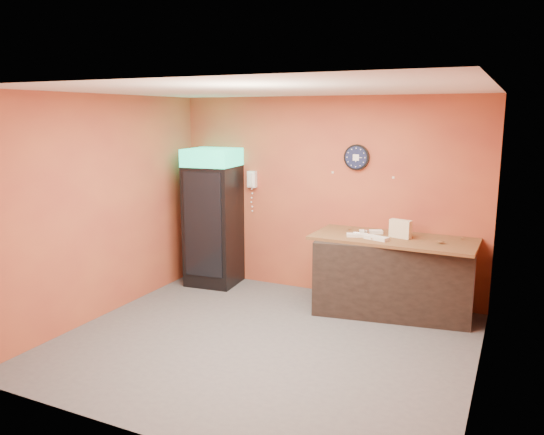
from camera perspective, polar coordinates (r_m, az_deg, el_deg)
The scene contains 15 objects.
floor at distance 6.19m, azimuth -0.90°, elevation -13.31°, with size 4.50×4.50×0.00m, color #47474C.
back_wall at distance 7.57m, azimuth 5.78°, elevation 2.26°, with size 4.50×0.02×2.80m, color #B45932.
left_wall at distance 7.03m, azimuth -17.63°, elevation 1.11°, with size 0.02×4.00×2.80m, color #B45932.
right_wall at distance 5.19m, azimuth 21.97°, elevation -2.61°, with size 0.02×4.00×2.80m, color #B45932.
ceiling at distance 5.64m, azimuth -0.99°, elevation 13.58°, with size 4.50×4.00×0.02m, color white.
beverage_cooler at distance 7.99m, azimuth -6.46°, elevation -0.17°, with size 0.78×0.79×2.05m.
prep_counter at distance 7.08m, azimuth 12.77°, elevation -6.21°, with size 1.93×0.86×0.97m, color black.
wall_clock at distance 7.34m, azimuth 9.08°, elevation 6.41°, with size 0.35×0.06×0.35m.
wall_phone at distance 7.95m, azimuth -2.18°, elevation 4.12°, with size 0.13×0.11×0.25m.
butcher_paper at distance 6.95m, azimuth 12.95°, elevation -2.25°, with size 2.05×0.92×0.04m, color brown.
sub_roll_stack at distance 6.91m, azimuth 13.64°, elevation -1.20°, with size 0.29×0.16×0.23m.
wrapped_sandwich_left at distance 6.89m, azimuth 9.15°, elevation -1.88°, with size 0.27×0.11×0.04m, color silver.
wrapped_sandwich_mid at distance 6.77m, azimuth 11.17°, elevation -2.17°, with size 0.30×0.12×0.04m, color silver.
wrapped_sandwich_right at distance 7.10m, azimuth 10.60°, elevation -1.53°, with size 0.30×0.12×0.04m, color silver.
kitchen_tool at distance 7.02m, azimuth 10.14°, elevation -1.55°, with size 0.07×0.07×0.07m, color silver.
Camera 1 is at (2.50, -5.05, 2.56)m, focal length 35.00 mm.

